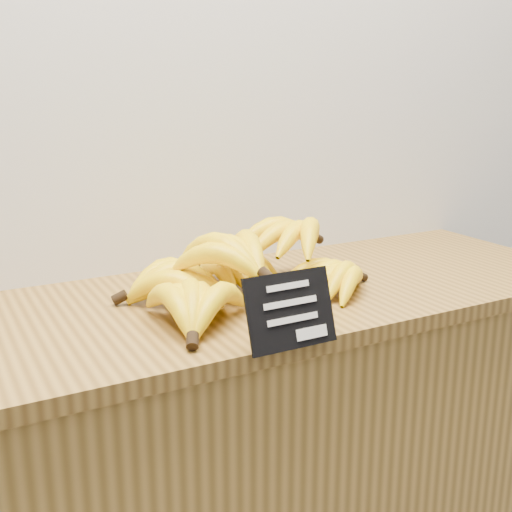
# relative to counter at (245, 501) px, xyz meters

# --- Properties ---
(counter) EXTENTS (1.44, 0.50, 0.90)m
(counter) POSITION_rel_counter_xyz_m (0.00, 0.00, 0.00)
(counter) COLOR #A67E35
(counter) RESTS_ON ground
(counter_top) EXTENTS (1.54, 0.54, 0.03)m
(counter_top) POSITION_rel_counter_xyz_m (0.00, 0.00, 0.47)
(counter_top) COLOR olive
(counter_top) RESTS_ON counter
(chalkboard_sign) EXTENTS (0.15, 0.04, 0.12)m
(chalkboard_sign) POSITION_rel_counter_xyz_m (-0.05, -0.27, 0.54)
(chalkboard_sign) COLOR black
(chalkboard_sign) RESTS_ON counter_top
(banana_pile) EXTENTS (0.56, 0.38, 0.13)m
(banana_pile) POSITION_rel_counter_xyz_m (-0.02, -0.01, 0.54)
(banana_pile) COLOR yellow
(banana_pile) RESTS_ON counter_top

